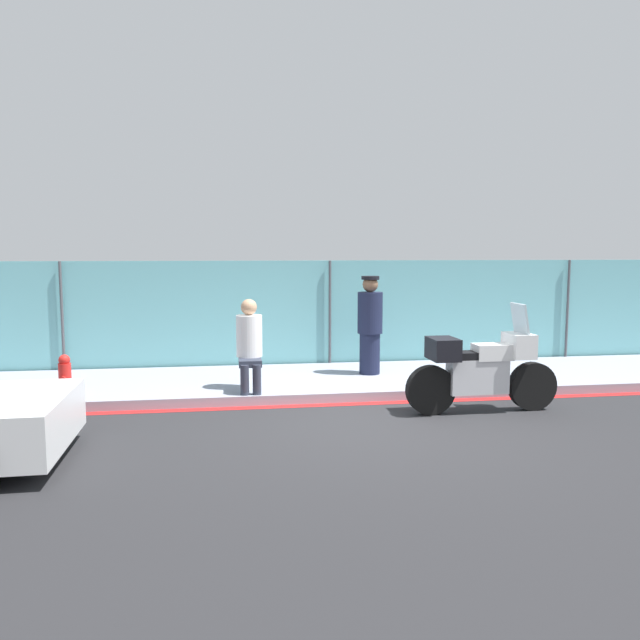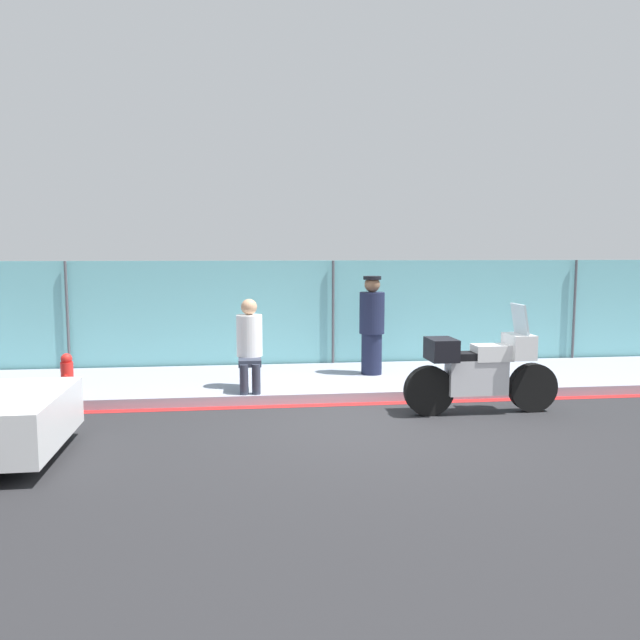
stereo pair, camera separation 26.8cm
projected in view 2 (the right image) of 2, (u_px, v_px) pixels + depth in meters
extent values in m
plane|color=#262628|center=(372.00, 424.00, 8.10)|extent=(120.00, 120.00, 0.00)
cube|color=#8E93A3|center=(343.00, 380.00, 10.48)|extent=(35.34, 2.51, 0.15)
cube|color=red|center=(357.00, 404.00, 9.16)|extent=(35.34, 0.18, 0.01)
cube|color=#6BB2B7|center=(332.00, 316.00, 11.70)|extent=(33.57, 0.08, 2.06)
cylinder|color=#4C4C51|center=(68.00, 319.00, 11.04)|extent=(0.05, 0.05, 2.06)
cylinder|color=#4C4C51|center=(333.00, 316.00, 11.60)|extent=(0.05, 0.05, 2.06)
cylinder|color=#4C4C51|center=(574.00, 313.00, 12.16)|extent=(0.05, 0.05, 2.06)
cylinder|color=black|center=(533.00, 387.00, 8.71)|extent=(0.69, 0.15, 0.68)
cylinder|color=black|center=(429.00, 391.00, 8.51)|extent=(0.69, 0.15, 0.68)
cube|color=silver|center=(477.00, 377.00, 8.58)|extent=(0.83, 0.29, 0.49)
cube|color=white|center=(492.00, 353.00, 8.57)|extent=(0.53, 0.32, 0.22)
cube|color=black|center=(471.00, 356.00, 8.53)|extent=(0.60, 0.29, 0.10)
cube|color=white|center=(519.00, 346.00, 8.61)|extent=(0.33, 0.48, 0.34)
cube|color=silver|center=(520.00, 319.00, 8.57)|extent=(0.11, 0.42, 0.42)
cube|color=black|center=(441.00, 349.00, 8.47)|extent=(0.37, 0.51, 0.30)
cylinder|color=#191E38|center=(372.00, 354.00, 10.63)|extent=(0.35, 0.35, 0.70)
cylinder|color=#191E38|center=(372.00, 313.00, 10.55)|extent=(0.43, 0.43, 0.70)
sphere|color=brown|center=(372.00, 285.00, 10.50)|extent=(0.26, 0.26, 0.26)
cylinder|color=black|center=(372.00, 278.00, 10.48)|extent=(0.30, 0.30, 0.06)
cylinder|color=#2D3342|center=(244.00, 380.00, 9.12)|extent=(0.13, 0.13, 0.45)
cylinder|color=#2D3342|center=(256.00, 379.00, 9.14)|extent=(0.13, 0.13, 0.45)
cube|color=#2D3342|center=(250.00, 362.00, 9.32)|extent=(0.34, 0.45, 0.10)
cylinder|color=white|center=(249.00, 335.00, 9.50)|extent=(0.39, 0.39, 0.63)
sphere|color=tan|center=(249.00, 307.00, 9.45)|extent=(0.24, 0.24, 0.24)
cylinder|color=black|center=(16.00, 413.00, 7.47)|extent=(0.63, 0.23, 0.63)
cylinder|color=red|center=(67.00, 377.00, 9.25)|extent=(0.18, 0.18, 0.46)
sphere|color=red|center=(66.00, 359.00, 9.22)|extent=(0.16, 0.16, 0.16)
cylinder|color=red|center=(65.00, 377.00, 9.15)|extent=(0.06, 0.07, 0.06)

